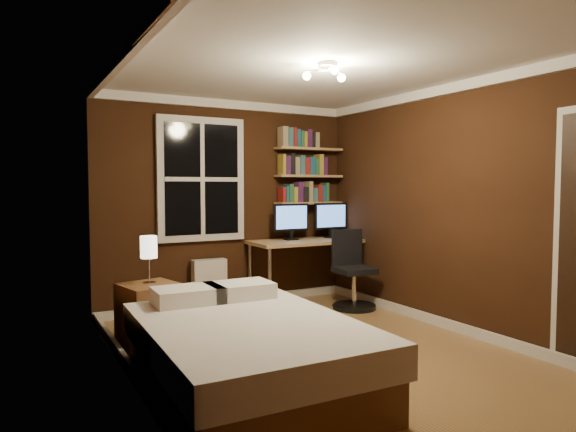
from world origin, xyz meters
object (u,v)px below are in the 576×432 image
nightstand (150,316)px  bedside_lamp (149,260)px  monitor_right (331,220)px  bed (247,354)px  office_chair (353,279)px  monitor_left (291,222)px  desk_lamp (370,221)px  desk (315,244)px  radiator (209,285)px

nightstand → bedside_lamp: bearing=-103.0°
nightstand → monitor_right: size_ratio=1.21×
bed → office_chair: bearing=39.7°
bedside_lamp → monitor_left: bearing=25.7°
desk_lamp → desk: bearing=169.1°
monitor_left → office_chair: monitor_left is taller
radiator → desk: 1.42m
bed → nightstand: (-0.36, 1.34, 0.01)m
nightstand → bedside_lamp: size_ratio=1.35×
bedside_lamp → monitor_right: bearing=20.3°
bed → bedside_lamp: 1.49m
radiator → monitor_right: bearing=-4.9°
monitor_right → desk_lamp: (0.46, -0.23, -0.01)m
office_chair → desk: bearing=118.8°
desk_lamp → office_chair: desk_lamp is taller
bed → office_chair: size_ratio=2.08×
bed → bedside_lamp: bedside_lamp is taller
bed → monitor_left: monitor_left is taller
desk → monitor_left: size_ratio=3.44×
radiator → desk_lamp: 2.24m
nightstand → desk_lamp: 3.23m
bed → desk: desk is taller
bed → monitor_left: 2.93m
bed → desk: 2.99m
monitor_right → office_chair: monitor_right is taller
monitor_right → desk: bearing=-164.2°
nightstand → desk_lamp: desk_lamp is taller
nightstand → office_chair: 2.55m
radiator → monitor_right: monitor_right is taller
monitor_left → monitor_right: size_ratio=1.00×
nightstand → desk: size_ratio=0.35×
bedside_lamp → monitor_right: 2.78m
bed → radiator: bed is taller
desk → monitor_left: bearing=164.3°
bed → desk_lamp: size_ratio=4.45×
bedside_lamp → office_chair: (2.52, 0.36, -0.45)m
desk → radiator: bearing=170.5°
nightstand → monitor_left: monitor_left is taller
bedside_lamp → monitor_left: size_ratio=0.89×
nightstand → desk_lamp: (3.06, 0.74, 0.72)m
desk → office_chair: 0.68m
nightstand → monitor_right: monitor_right is taller
office_chair → monitor_right: bearing=88.6°
nightstand → monitor_left: (2.01, 0.97, 0.73)m
bed → office_chair: 2.75m
nightstand → radiator: 1.47m
desk_lamp → monitor_left: bearing=167.7°
bedside_lamp → desk: bedside_lamp is taller
bed → radiator: (0.61, 2.45, 0.02)m
desk_lamp → bed: bearing=-142.5°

